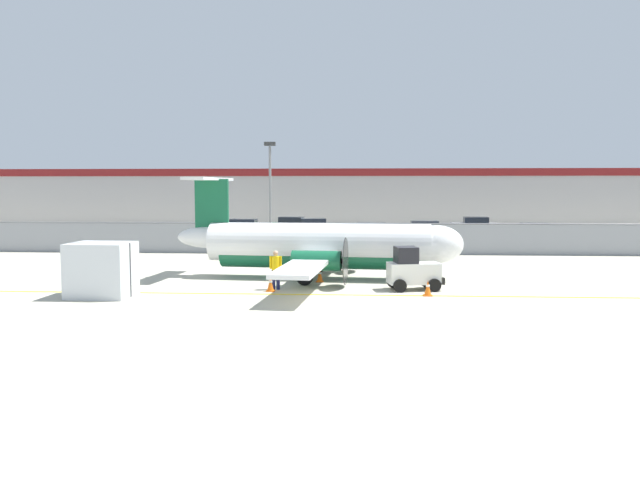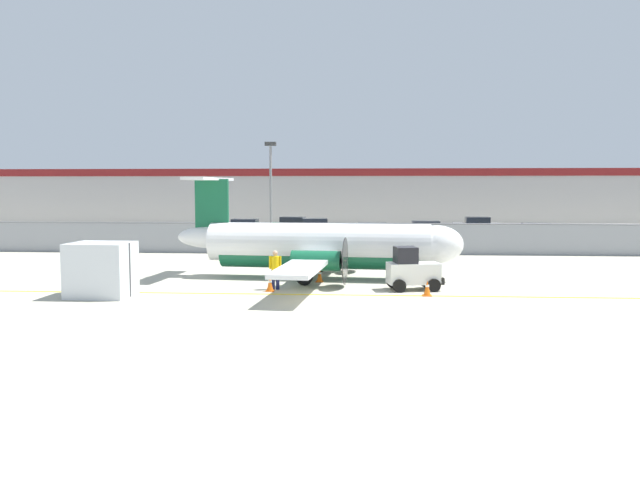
% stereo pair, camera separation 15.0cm
% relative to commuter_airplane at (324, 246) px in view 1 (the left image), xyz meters
% --- Properties ---
extents(ground_plane, '(140.00, 140.00, 0.01)m').
position_rel_commuter_airplane_xyz_m(ground_plane, '(1.05, -4.64, -1.60)').
color(ground_plane, '#B2AD99').
extents(perimeter_fence, '(98.00, 0.10, 2.10)m').
position_rel_commuter_airplane_xyz_m(perimeter_fence, '(1.05, 11.36, -0.49)').
color(perimeter_fence, gray).
rests_on(perimeter_fence, ground).
extents(parking_lot_strip, '(98.00, 17.00, 0.12)m').
position_rel_commuter_airplane_xyz_m(parking_lot_strip, '(1.05, 22.86, -1.54)').
color(parking_lot_strip, '#38383A').
rests_on(parking_lot_strip, ground).
extents(background_building, '(91.00, 8.10, 6.50)m').
position_rel_commuter_airplane_xyz_m(background_building, '(1.05, 41.35, 1.66)').
color(background_building, '#BCB7B2').
rests_on(background_building, ground).
extents(commuter_airplane, '(14.14, 16.08, 4.92)m').
position_rel_commuter_airplane_xyz_m(commuter_airplane, '(0.00, 0.00, 0.00)').
color(commuter_airplane, white).
rests_on(commuter_airplane, ground).
extents(baggage_tug, '(2.48, 1.71, 1.88)m').
position_rel_commuter_airplane_xyz_m(baggage_tug, '(4.03, -3.16, -0.75)').
color(baggage_tug, silver).
rests_on(baggage_tug, ground).
extents(ground_crew_worker, '(0.55, 0.37, 1.70)m').
position_rel_commuter_airplane_xyz_m(ground_crew_worker, '(-1.90, -3.41, -0.65)').
color(ground_crew_worker, '#191E4C').
rests_on(ground_crew_worker, ground).
extents(cargo_container, '(2.45, 2.06, 2.20)m').
position_rel_commuter_airplane_xyz_m(cargo_container, '(-8.72, -5.61, -0.50)').
color(cargo_container, silver).
rests_on(cargo_container, ground).
extents(traffic_cone_near_left, '(0.36, 0.36, 0.64)m').
position_rel_commuter_airplane_xyz_m(traffic_cone_near_left, '(-0.12, -1.14, -1.29)').
color(traffic_cone_near_left, orange).
rests_on(traffic_cone_near_left, ground).
extents(traffic_cone_near_right, '(0.36, 0.36, 0.64)m').
position_rel_commuter_airplane_xyz_m(traffic_cone_near_right, '(-2.06, -3.92, -1.29)').
color(traffic_cone_near_right, orange).
rests_on(traffic_cone_near_right, ground).
extents(traffic_cone_far_left, '(0.36, 0.36, 0.64)m').
position_rel_commuter_airplane_xyz_m(traffic_cone_far_left, '(-2.52, 1.57, -1.29)').
color(traffic_cone_far_left, orange).
rests_on(traffic_cone_far_left, ground).
extents(traffic_cone_far_right, '(0.36, 0.36, 0.64)m').
position_rel_commuter_airplane_xyz_m(traffic_cone_far_right, '(4.53, -4.63, -1.29)').
color(traffic_cone_far_right, orange).
rests_on(traffic_cone_far_right, ground).
extents(parked_car_0, '(4.26, 2.13, 1.58)m').
position_rel_commuter_airplane_xyz_m(parked_car_0, '(-14.40, 17.08, -0.71)').
color(parked_car_0, navy).
rests_on(parked_car_0, parking_lot_strip).
extents(parked_car_1, '(4.27, 2.14, 1.58)m').
position_rel_commuter_airplane_xyz_m(parked_car_1, '(-8.51, 24.04, -0.71)').
color(parked_car_1, '#B28C19').
rests_on(parked_car_1, parking_lot_strip).
extents(parked_car_2, '(4.38, 2.40, 1.58)m').
position_rel_commuter_airplane_xyz_m(parked_car_2, '(-4.76, 28.26, -0.71)').
color(parked_car_2, '#19662D').
rests_on(parked_car_2, parking_lot_strip).
extents(parked_car_3, '(4.37, 2.38, 1.58)m').
position_rel_commuter_airplane_xyz_m(parked_car_3, '(-2.24, 25.36, -0.71)').
color(parked_car_3, '#B28C19').
rests_on(parked_car_3, parking_lot_strip).
extents(parked_car_4, '(4.29, 2.18, 1.58)m').
position_rel_commuter_airplane_xyz_m(parked_car_4, '(2.78, 18.99, -0.71)').
color(parked_car_4, red).
rests_on(parked_car_4, parking_lot_strip).
extents(parked_car_5, '(4.20, 2.00, 1.58)m').
position_rel_commuter_airplane_xyz_m(parked_car_5, '(7.24, 21.73, -0.71)').
color(parked_car_5, navy).
rests_on(parked_car_5, parking_lot_strip).
extents(parked_car_6, '(4.28, 2.18, 1.58)m').
position_rel_commuter_airplane_xyz_m(parked_car_6, '(12.59, 29.22, -0.71)').
color(parked_car_6, slate).
rests_on(parked_car_6, parking_lot_strip).
extents(parked_car_7, '(4.31, 2.24, 1.58)m').
position_rel_commuter_airplane_xyz_m(parked_car_7, '(15.22, 18.66, -0.71)').
color(parked_car_7, '#B28C19').
rests_on(parked_car_7, parking_lot_strip).
extents(apron_light_pole, '(0.70, 0.30, 7.27)m').
position_rel_commuter_airplane_xyz_m(apron_light_pole, '(-3.87, 8.82, 2.70)').
color(apron_light_pole, slate).
rests_on(apron_light_pole, ground).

